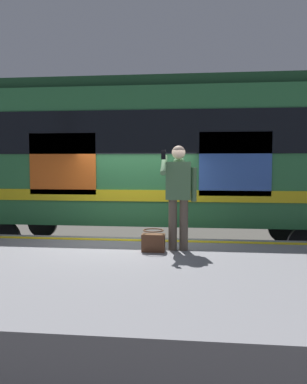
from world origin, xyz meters
TOP-DOWN VIEW (x-y plane):
  - ground_plane at (0.00, 0.00)m, footprint 24.54×24.54m
  - platform at (0.00, 2.18)m, footprint 12.70×4.35m
  - safety_line at (0.00, 0.30)m, footprint 12.44×0.16m
  - track_rail_near at (0.00, -1.46)m, footprint 16.50×0.08m
  - track_rail_far at (0.00, -2.90)m, footprint 16.50×0.08m
  - train_carriage at (-0.23, -2.17)m, footprint 10.30×2.95m
  - passenger at (-0.98, 1.01)m, footprint 0.57×0.55m
  - handbag at (-0.59, 1.17)m, footprint 0.37×0.33m

SIDE VIEW (x-z plane):
  - ground_plane at x=0.00m, z-range 0.00..0.00m
  - track_rail_near at x=0.00m, z-range 0.00..0.16m
  - track_rail_far at x=0.00m, z-range 0.00..0.16m
  - platform at x=0.00m, z-range 0.00..0.86m
  - safety_line at x=0.00m, z-range 0.86..0.87m
  - handbag at x=-0.59m, z-range 0.85..1.20m
  - passenger at x=-0.98m, z-range 1.02..2.73m
  - train_carriage at x=-0.23m, z-range 0.54..4.50m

